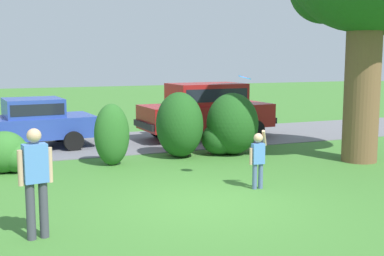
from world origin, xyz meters
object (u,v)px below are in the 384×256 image
object	(u,v)px
parked_sedan	(26,122)
adult_onlooker	(36,177)
child_thrower	(258,156)
frisbee	(245,77)
parked_suv	(206,108)

from	to	relation	value
parked_sedan	adult_onlooker	xyz separation A→B (m)	(-0.46, -8.19, 0.13)
parked_sedan	child_thrower	xyz separation A→B (m)	(4.22, -6.83, -0.13)
child_thrower	frisbee	size ratio (longest dim) A/B	4.53
parked_suv	child_thrower	distance (m)	6.85
frisbee	adult_onlooker	size ratio (longest dim) A/B	0.16
child_thrower	parked_suv	bearing A→B (deg)	75.50
parked_suv	child_thrower	xyz separation A→B (m)	(-1.71, -6.63, -0.36)
parked_sedan	parked_suv	size ratio (longest dim) A/B	0.95
parked_sedan	frisbee	world-z (taller)	frisbee
child_thrower	adult_onlooker	bearing A→B (deg)	-163.84
parked_sedan	parked_suv	bearing A→B (deg)	-2.00
parked_suv	adult_onlooker	distance (m)	10.22
parked_suv	adult_onlooker	size ratio (longest dim) A/B	2.75
parked_suv	adult_onlooker	bearing A→B (deg)	-128.68
parked_sedan	frisbee	size ratio (longest dim) A/B	15.96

